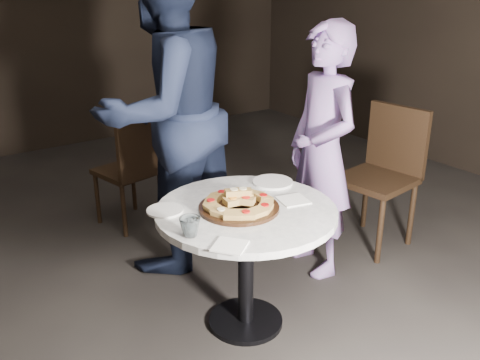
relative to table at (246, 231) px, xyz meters
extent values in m
plane|color=black|center=(-0.02, 0.06, -0.53)|extent=(7.00, 7.00, 0.00)
cylinder|color=black|center=(0.00, 0.00, -0.52)|extent=(0.48, 0.48, 0.03)
cylinder|color=black|center=(0.00, 0.00, -0.21)|extent=(0.10, 0.10, 0.60)
cylinder|color=silver|center=(0.00, 0.00, 0.10)|extent=(1.08, 1.08, 0.03)
cylinder|color=black|center=(-0.03, 0.01, 0.13)|extent=(0.47, 0.47, 0.02)
cube|color=#A57E40|center=(0.10, -0.01, 0.15)|extent=(0.06, 0.08, 0.04)
cylinder|color=#B30F0E|center=(0.10, -0.01, 0.17)|extent=(0.04, 0.04, 0.01)
cube|color=#A57E40|center=(0.09, 0.05, 0.15)|extent=(0.09, 0.10, 0.04)
cube|color=#A57E40|center=(0.06, 0.10, 0.15)|extent=(0.10, 0.10, 0.04)
cylinder|color=beige|center=(0.06, 0.10, 0.17)|extent=(0.05, 0.05, 0.01)
cube|color=#A57E40|center=(0.01, 0.13, 0.15)|extent=(0.10, 0.10, 0.04)
cube|color=#A57E40|center=(-0.04, 0.14, 0.15)|extent=(0.08, 0.06, 0.04)
cylinder|color=#B30F0E|center=(-0.04, 0.14, 0.17)|extent=(0.04, 0.04, 0.01)
cube|color=#A57E40|center=(-0.10, 0.13, 0.15)|extent=(0.10, 0.10, 0.04)
cube|color=#A57E40|center=(-0.14, 0.09, 0.15)|extent=(0.10, 0.10, 0.04)
cylinder|color=#B30F0E|center=(-0.14, 0.09, 0.17)|extent=(0.05, 0.05, 0.01)
cube|color=#A57E40|center=(-0.17, 0.03, 0.15)|extent=(0.07, 0.08, 0.04)
cube|color=#A57E40|center=(-0.16, -0.03, 0.15)|extent=(0.09, 0.10, 0.04)
cylinder|color=beige|center=(-0.16, -0.03, 0.17)|extent=(0.05, 0.05, 0.01)
cube|color=#A57E40|center=(-0.13, -0.08, 0.15)|extent=(0.10, 0.10, 0.04)
cube|color=#A57E40|center=(-0.08, -0.11, 0.15)|extent=(0.10, 0.10, 0.04)
cylinder|color=#B30F0E|center=(-0.08, -0.11, 0.17)|extent=(0.05, 0.05, 0.01)
cube|color=#A57E40|center=(-0.02, -0.12, 0.15)|extent=(0.08, 0.07, 0.04)
cube|color=#A57E40|center=(0.03, -0.10, 0.15)|extent=(0.10, 0.10, 0.04)
cylinder|color=#B30F0E|center=(0.03, -0.10, 0.17)|extent=(0.05, 0.05, 0.01)
cube|color=#A57E40|center=(0.08, -0.06, 0.15)|extent=(0.10, 0.10, 0.04)
cube|color=#A57E40|center=(0.01, 0.02, 0.18)|extent=(0.08, 0.09, 0.03)
cylinder|color=#2D6B1E|center=(0.01, 0.02, 0.20)|extent=(0.05, 0.05, 0.01)
cube|color=#A57E40|center=(-0.04, 0.05, 0.18)|extent=(0.09, 0.10, 0.03)
cylinder|color=beige|center=(-0.04, 0.05, 0.20)|extent=(0.05, 0.05, 0.01)
cube|color=#A57E40|center=(-0.08, 0.00, 0.18)|extent=(0.09, 0.07, 0.03)
cylinder|color=orange|center=(-0.08, 0.00, 0.20)|extent=(0.04, 0.04, 0.01)
cube|color=#A57E40|center=(-0.02, -0.03, 0.18)|extent=(0.10, 0.10, 0.03)
cylinder|color=#B30F0E|center=(-0.02, -0.03, 0.20)|extent=(0.05, 0.05, 0.01)
cube|color=#A57E40|center=(0.01, 0.02, 0.18)|extent=(0.10, 0.10, 0.03)
cylinder|color=#2D6B1E|center=(0.01, 0.02, 0.20)|extent=(0.05, 0.05, 0.01)
cube|color=#A57E40|center=(-0.01, 0.01, 0.21)|extent=(0.10, 0.10, 0.03)
cylinder|color=beige|center=(-0.01, 0.01, 0.22)|extent=(0.05, 0.05, 0.01)
cube|color=#A57E40|center=(-0.05, 0.03, 0.21)|extent=(0.10, 0.09, 0.03)
cylinder|color=beige|center=(-0.05, 0.03, 0.22)|extent=(0.05, 0.05, 0.01)
cylinder|color=white|center=(-0.33, 0.20, 0.13)|extent=(0.18, 0.18, 0.01)
cylinder|color=white|center=(0.31, 0.18, 0.13)|extent=(0.28, 0.28, 0.01)
imported|color=silver|center=(-0.36, -0.09, 0.16)|extent=(0.12, 0.12, 0.09)
cube|color=white|center=(-0.28, -0.27, 0.13)|extent=(0.18, 0.18, 0.01)
cube|color=white|center=(0.24, -0.06, 0.13)|extent=(0.16, 0.16, 0.01)
cube|color=black|center=(0.02, 1.46, -0.14)|extent=(0.44, 0.44, 0.04)
cube|color=black|center=(0.06, 1.27, 0.06)|extent=(0.37, 0.11, 0.40)
cylinder|color=black|center=(0.15, 1.64, -0.33)|extent=(0.04, 0.04, 0.40)
cylinder|color=black|center=(-0.17, 1.58, -0.33)|extent=(0.04, 0.04, 0.40)
cylinder|color=black|center=(0.21, 1.33, -0.33)|extent=(0.04, 0.04, 0.40)
cylinder|color=black|center=(-0.10, 1.27, -0.33)|extent=(0.04, 0.04, 0.40)
cube|color=black|center=(1.20, 0.22, -0.08)|extent=(0.47, 0.47, 0.04)
cube|color=black|center=(1.41, 0.25, 0.15)|extent=(0.09, 0.43, 0.45)
cylinder|color=black|center=(0.99, 0.38, -0.31)|extent=(0.04, 0.04, 0.45)
cylinder|color=black|center=(1.04, 0.02, -0.31)|extent=(0.04, 0.04, 0.45)
cylinder|color=black|center=(1.36, 0.43, -0.31)|extent=(0.04, 0.04, 0.45)
cylinder|color=black|center=(1.40, 0.07, -0.31)|extent=(0.04, 0.04, 0.45)
imported|color=#141B31|center=(0.02, 0.82, 0.42)|extent=(1.07, 0.92, 1.90)
imported|color=#8369A9|center=(0.70, 0.22, 0.21)|extent=(0.46, 0.60, 1.48)
camera|label=1|loc=(-1.37, -1.87, 1.18)|focal=40.00mm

